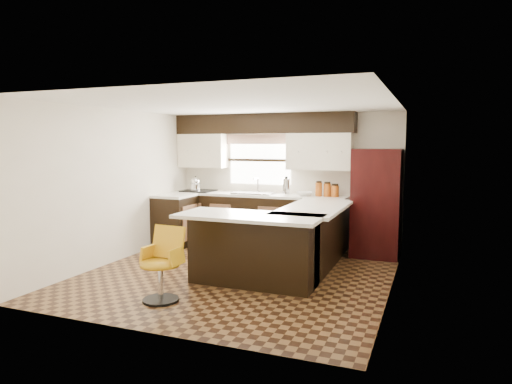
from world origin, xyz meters
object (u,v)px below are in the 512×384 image
at_px(refrigerator, 377,203).
at_px(bar_chair, 160,265).
at_px(peninsula_long, 311,239).
at_px(peninsula_return, 253,251).

relative_size(refrigerator, bar_chair, 2.02).
bearing_deg(peninsula_long, peninsula_return, -118.30).
bearing_deg(refrigerator, peninsula_return, -121.27).
distance_m(peninsula_long, bar_chair, 2.39).
distance_m(peninsula_long, refrigerator, 1.51).
height_order(peninsula_long, peninsula_return, same).
distance_m(peninsula_return, bar_chair, 1.29).
relative_size(peninsula_long, bar_chair, 2.22).
bearing_deg(peninsula_return, bar_chair, -127.06).
bearing_deg(refrigerator, peninsula_long, -123.55).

